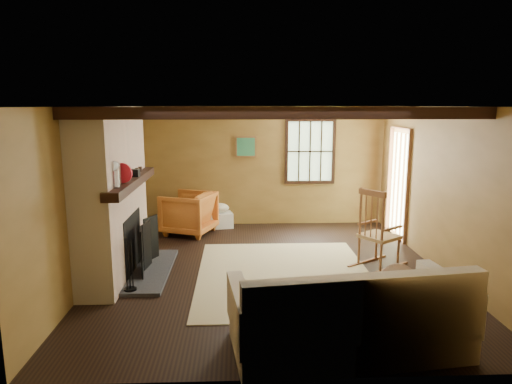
{
  "coord_description": "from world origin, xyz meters",
  "views": [
    {
      "loc": [
        -0.47,
        -6.43,
        2.42
      ],
      "look_at": [
        -0.19,
        0.4,
        1.12
      ],
      "focal_mm": 32.0,
      "sensor_mm": 36.0,
      "label": 1
    }
  ],
  "objects_px": {
    "fireplace": "(114,199)",
    "armchair": "(189,213)",
    "sofa": "(350,320)",
    "rocking_chair": "(377,234)",
    "laundry_basket": "(220,220)"
  },
  "relations": [
    {
      "from": "fireplace",
      "to": "armchair",
      "type": "xyz_separation_m",
      "value": [
        0.82,
        2.06,
        -0.7
      ]
    },
    {
      "from": "sofa",
      "to": "armchair",
      "type": "xyz_separation_m",
      "value": [
        -2.04,
        4.35,
        0.07
      ]
    },
    {
      "from": "rocking_chair",
      "to": "laundry_basket",
      "type": "distance_m",
      "value": 3.45
    },
    {
      "from": "fireplace",
      "to": "armchair",
      "type": "bearing_deg",
      "value": 68.24
    },
    {
      "from": "fireplace",
      "to": "sofa",
      "type": "relative_size",
      "value": 0.99
    },
    {
      "from": "laundry_basket",
      "to": "armchair",
      "type": "relative_size",
      "value": 0.57
    },
    {
      "from": "laundry_basket",
      "to": "armchair",
      "type": "distance_m",
      "value": 0.76
    },
    {
      "from": "rocking_chair",
      "to": "armchair",
      "type": "height_order",
      "value": "rocking_chair"
    },
    {
      "from": "sofa",
      "to": "rocking_chair",
      "type": "bearing_deg",
      "value": 60.24
    },
    {
      "from": "fireplace",
      "to": "rocking_chair",
      "type": "bearing_deg",
      "value": 1.7
    },
    {
      "from": "laundry_basket",
      "to": "fireplace",
      "type": "bearing_deg",
      "value": -118.99
    },
    {
      "from": "sofa",
      "to": "armchair",
      "type": "relative_size",
      "value": 2.73
    },
    {
      "from": "fireplace",
      "to": "sofa",
      "type": "xyz_separation_m",
      "value": [
        2.86,
        -2.29,
        -0.77
      ]
    },
    {
      "from": "armchair",
      "to": "laundry_basket",
      "type": "bearing_deg",
      "value": 148.98
    },
    {
      "from": "fireplace",
      "to": "armchair",
      "type": "distance_m",
      "value": 2.32
    }
  ]
}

